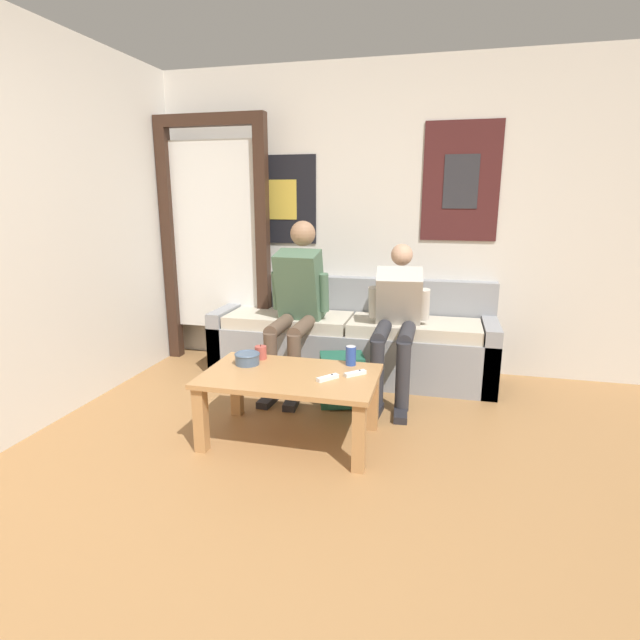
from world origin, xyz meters
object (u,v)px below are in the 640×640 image
coffee_table (290,385)px  ceramic_bowl (247,358)px  backpack (342,381)px  person_seated_adult (296,299)px  drink_can_blue (351,356)px  person_seated_teen (397,315)px  couch (351,341)px  pillar_candle (261,352)px  game_controller_near_right (328,378)px  game_controller_near_left (355,373)px

coffee_table → ceramic_bowl: 0.36m
coffee_table → backpack: coffee_table is taller
person_seated_adult → backpack: 0.76m
person_seated_adult → drink_can_blue: (0.56, -0.68, -0.21)m
person_seated_adult → ceramic_bowl: 0.86m
person_seated_adult → person_seated_teen: size_ratio=1.15×
couch → pillar_candle: bearing=-112.3°
person_seated_adult → couch: bearing=40.3°
ceramic_bowl → pillar_candle: size_ratio=1.66×
person_seated_adult → pillar_candle: bearing=-93.2°
backpack → ceramic_bowl: 0.78m
couch → game_controller_near_right: (0.10, -1.30, 0.15)m
person_seated_teen → backpack: (-0.35, -0.32, -0.44)m
game_controller_near_left → game_controller_near_right: 0.18m
couch → ceramic_bowl: bearing=-112.0°
coffee_table → game_controller_near_left: size_ratio=8.26×
person_seated_teen → drink_can_blue: 0.72m
pillar_candle → drink_can_blue: size_ratio=0.79×
couch → drink_can_blue: size_ratio=18.77×
drink_can_blue → game_controller_near_right: bearing=-105.5°
coffee_table → pillar_candle: bearing=139.9°
pillar_candle → game_controller_near_left: 0.68m
game_controller_near_left → drink_can_blue: bearing=108.5°
person_seated_teen → pillar_candle: bearing=-139.9°
person_seated_teen → game_controller_near_right: person_seated_teen is taller
coffee_table → drink_can_blue: (0.33, 0.25, 0.14)m
person_seated_teen → pillar_candle: 1.08m
coffee_table → pillar_candle: size_ratio=10.80×
backpack → drink_can_blue: bearing=-70.2°
couch → game_controller_near_left: couch is taller
person_seated_teen → game_controller_near_right: (-0.30, -0.97, -0.17)m
couch → game_controller_near_left: (0.24, -1.19, 0.15)m
ceramic_bowl → couch: bearing=68.0°
person_seated_teen → backpack: size_ratio=3.00×
game_controller_near_left → game_controller_near_right: same height
person_seated_adult → game_controller_near_left: person_seated_adult is taller
couch → game_controller_near_left: size_ratio=18.23×
person_seated_adult → game_controller_near_right: person_seated_adult is taller
person_seated_teen → ceramic_bowl: (-0.87, -0.82, -0.14)m
couch → drink_can_blue: bearing=-79.9°
person_seated_teen → person_seated_adult: bearing=179.1°
coffee_table → person_seated_teen: 1.10m
backpack → person_seated_adult: bearing=142.8°
couch → pillar_candle: 1.13m
person_seated_adult → pillar_candle: 0.74m
person_seated_teen → backpack: person_seated_teen is taller
coffee_table → game_controller_near_left: 0.40m
ceramic_bowl → person_seated_adult: bearing=84.3°
pillar_candle → person_seated_adult: bearing=86.8°
couch → ceramic_bowl: 1.26m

